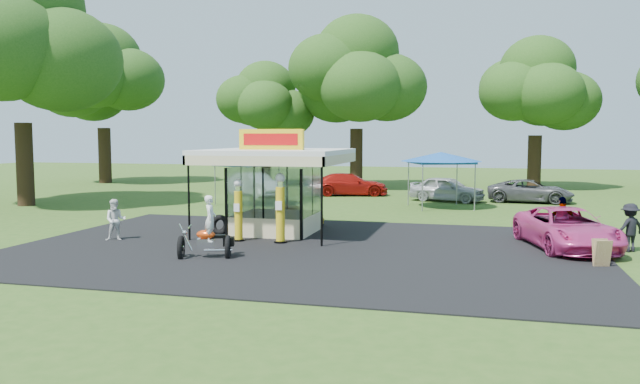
% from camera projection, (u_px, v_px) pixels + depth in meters
% --- Properties ---
extents(ground, '(120.00, 120.00, 0.00)m').
position_uv_depth(ground, '(286.00, 260.00, 19.77)').
color(ground, '#2F5219').
rests_on(ground, ground).
extents(asphalt_apron, '(20.00, 14.00, 0.04)m').
position_uv_depth(asphalt_apron, '(303.00, 248.00, 21.70)').
color(asphalt_apron, black).
rests_on(asphalt_apron, ground).
extents(gas_station_kiosk, '(5.40, 5.40, 4.18)m').
position_uv_depth(gas_station_kiosk, '(276.00, 189.00, 24.93)').
color(gas_station_kiosk, white).
rests_on(gas_station_kiosk, ground).
extents(gas_pump_left, '(0.44, 0.44, 2.35)m').
position_uv_depth(gas_pump_left, '(238.00, 212.00, 22.99)').
color(gas_pump_left, black).
rests_on(gas_pump_left, ground).
extents(gas_pump_right, '(0.48, 0.48, 2.58)m').
position_uv_depth(gas_pump_right, '(280.00, 210.00, 22.59)').
color(gas_pump_right, black).
rests_on(gas_pump_right, ground).
extents(motorcycle, '(1.86, 1.31, 2.11)m').
position_uv_depth(motorcycle, '(208.00, 233.00, 19.89)').
color(motorcycle, black).
rests_on(motorcycle, ground).
extents(spare_tires, '(0.95, 0.57, 0.82)m').
position_uv_depth(spare_tires, '(220.00, 225.00, 24.72)').
color(spare_tires, black).
rests_on(spare_tires, ground).
extents(a_frame_sign, '(0.50, 0.51, 0.84)m').
position_uv_depth(a_frame_sign, '(602.00, 253.00, 18.56)').
color(a_frame_sign, '#593819').
rests_on(a_frame_sign, ground).
extents(kiosk_car, '(2.82, 1.13, 0.96)m').
position_uv_depth(kiosk_car, '(292.00, 215.00, 27.17)').
color(kiosk_car, gold).
rests_on(kiosk_car, ground).
extents(pink_sedan, '(3.61, 5.60, 1.44)m').
position_uv_depth(pink_sedan, '(567.00, 229.00, 21.54)').
color(pink_sedan, '#D53988').
rests_on(pink_sedan, ground).
extents(spectator_west, '(0.94, 0.87, 1.56)m').
position_uv_depth(spectator_west, '(116.00, 220.00, 23.26)').
color(spectator_west, white).
rests_on(spectator_west, ground).
extents(spectator_east_a, '(1.23, 1.07, 1.65)m').
position_uv_depth(spectator_east_a, '(630.00, 228.00, 21.05)').
color(spectator_east_a, black).
rests_on(spectator_east_a, ground).
extents(spectator_east_b, '(1.09, 0.78, 1.72)m').
position_uv_depth(spectator_east_b, '(562.00, 220.00, 22.58)').
color(spectator_east_b, gray).
rests_on(spectator_east_b, ground).
extents(bg_car_a, '(4.67, 3.89, 1.50)m').
position_uv_depth(bg_car_a, '(255.00, 185.00, 40.51)').
color(bg_car_a, white).
rests_on(bg_car_a, ground).
extents(bg_car_b, '(5.40, 3.27, 1.46)m').
position_uv_depth(bg_car_b, '(349.00, 184.00, 40.93)').
color(bg_car_b, '#A4120C').
rests_on(bg_car_b, ground).
extents(bg_car_c, '(4.74, 2.96, 1.50)m').
position_uv_depth(bg_car_c, '(447.00, 189.00, 37.22)').
color(bg_car_c, '#ACADB1').
rests_on(bg_car_c, ground).
extents(bg_car_d, '(5.04, 2.64, 1.35)m').
position_uv_depth(bg_car_d, '(530.00, 191.00, 36.65)').
color(bg_car_d, '#504F51').
rests_on(bg_car_d, ground).
extents(tent_west, '(3.99, 3.99, 2.79)m').
position_uv_depth(tent_west, '(247.00, 160.00, 35.32)').
color(tent_west, gray).
rests_on(tent_west, ground).
extents(tent_east, '(4.36, 4.36, 3.05)m').
position_uv_depth(tent_east, '(441.00, 157.00, 33.76)').
color(tent_east, gray).
rests_on(tent_east, ground).
extents(oak_far_a, '(10.79, 10.79, 12.79)m').
position_uv_depth(oak_far_a, '(103.00, 84.00, 51.24)').
color(oak_far_a, black).
rests_on(oak_far_a, ground).
extents(oak_far_b, '(8.04, 8.04, 9.58)m').
position_uv_depth(oak_far_b, '(266.00, 108.00, 49.41)').
color(oak_far_b, black).
rests_on(oak_far_b, ground).
extents(oak_far_c, '(10.68, 10.68, 12.59)m').
position_uv_depth(oak_far_c, '(357.00, 81.00, 46.53)').
color(oak_far_c, black).
rests_on(oak_far_c, ground).
extents(oak_far_d, '(9.22, 9.22, 10.98)m').
position_uv_depth(oak_far_d, '(536.00, 94.00, 45.93)').
color(oak_far_d, black).
rests_on(oak_far_d, ground).
extents(oak_near, '(11.92, 11.92, 13.73)m').
position_uv_depth(oak_near, '(20.00, 51.00, 34.34)').
color(oak_near, black).
rests_on(oak_near, ground).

